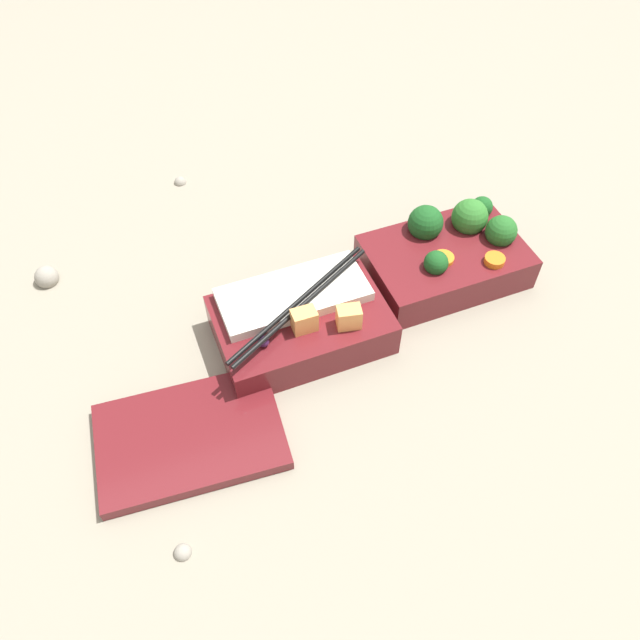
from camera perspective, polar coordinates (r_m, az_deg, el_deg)
The scene contains 7 objects.
ground_plane at distance 0.74m, azimuth 4.39°, elevation 1.78°, with size 3.00×3.00×0.00m, color gray.
bento_tray_vegetable at distance 0.77m, azimuth 11.60°, elevation 5.93°, with size 0.18×0.12×0.08m.
bento_tray_rice at distance 0.68m, azimuth -1.80°, elevation -0.05°, with size 0.19×0.12×0.07m.
bento_lid at distance 0.64m, azimuth -11.78°, elevation -10.39°, with size 0.18×0.12×0.01m, color maroon.
pebble_0 at distance 0.92m, azimuth -12.69°, elevation 12.36°, with size 0.02×0.02×0.02m, color gray.
pebble_1 at distance 0.82m, azimuth -23.71°, elevation 3.60°, with size 0.03×0.03×0.03m, color gray.
pebble_2 at distance 0.59m, azimuth -12.50°, elevation -19.94°, with size 0.02×0.02×0.02m, color gray.
Camera 1 is at (0.23, 0.43, 0.55)m, focal length 35.00 mm.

